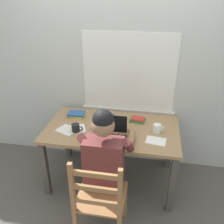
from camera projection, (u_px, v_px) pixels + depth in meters
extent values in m
plane|color=#56514C|center=(112.00, 179.00, 2.97)|extent=(8.00, 8.00, 0.00)
cube|color=beige|center=(119.00, 63.00, 2.79)|extent=(6.00, 0.04, 2.60)
cube|color=white|center=(129.00, 73.00, 2.80)|extent=(1.07, 0.01, 0.91)
cube|color=beige|center=(128.00, 110.00, 3.01)|extent=(1.13, 0.06, 0.04)
cube|color=#9E7A51|center=(112.00, 129.00, 2.64)|extent=(1.43, 0.80, 0.03)
cube|color=#4C4742|center=(45.00, 169.00, 2.61)|extent=(0.06, 0.06, 0.68)
cube|color=#4C4742|center=(172.00, 185.00, 2.40)|extent=(0.06, 0.06, 0.68)
cube|color=#4C4742|center=(67.00, 134.00, 3.22)|extent=(0.06, 0.06, 0.68)
cube|color=#4C4742|center=(170.00, 145.00, 3.01)|extent=(0.06, 0.06, 0.68)
cube|color=brown|center=(104.00, 164.00, 2.14)|extent=(0.34, 0.20, 0.50)
sphere|color=#936B4C|center=(103.00, 125.00, 1.96)|extent=(0.19, 0.19, 0.19)
sphere|color=black|center=(103.00, 120.00, 1.93)|extent=(0.17, 0.17, 0.17)
cube|color=black|center=(105.00, 117.00, 2.02)|extent=(0.13, 0.10, 0.01)
cylinder|color=#38383D|center=(100.00, 170.00, 2.44)|extent=(0.13, 0.40, 0.13)
cylinder|color=#38383D|center=(117.00, 172.00, 2.41)|extent=(0.13, 0.40, 0.13)
cylinder|color=#38383D|center=(104.00, 174.00, 2.72)|extent=(0.10, 0.10, 0.44)
cylinder|color=#38383D|center=(120.00, 176.00, 2.69)|extent=(0.10, 0.10, 0.44)
cylinder|color=brown|center=(84.00, 141.00, 2.17)|extent=(0.10, 0.25, 0.24)
cylinder|color=#936B4C|center=(91.00, 135.00, 2.41)|extent=(0.07, 0.28, 0.07)
sphere|color=#936B4C|center=(95.00, 128.00, 2.54)|extent=(0.08, 0.08, 0.08)
cylinder|color=brown|center=(128.00, 145.00, 2.11)|extent=(0.10, 0.25, 0.24)
cylinder|color=#936B4C|center=(131.00, 139.00, 2.35)|extent=(0.07, 0.28, 0.07)
sphere|color=#936B4C|center=(131.00, 132.00, 2.48)|extent=(0.08, 0.08, 0.08)
cube|color=olive|center=(102.00, 196.00, 2.15)|extent=(0.42, 0.42, 0.02)
cube|color=olive|center=(125.00, 201.00, 2.39)|extent=(0.04, 0.04, 0.42)
cube|color=olive|center=(88.00, 195.00, 2.45)|extent=(0.04, 0.04, 0.42)
cube|color=olive|center=(120.00, 194.00, 1.84)|extent=(0.04, 0.04, 0.48)
cube|color=olive|center=(72.00, 188.00, 1.90)|extent=(0.04, 0.04, 0.48)
cube|color=olive|center=(96.00, 202.00, 1.93)|extent=(0.36, 0.02, 0.04)
cube|color=olive|center=(96.00, 189.00, 1.86)|extent=(0.36, 0.02, 0.04)
cube|color=olive|center=(95.00, 175.00, 1.80)|extent=(0.36, 0.02, 0.04)
cube|color=black|center=(108.00, 141.00, 2.41)|extent=(0.33, 0.23, 0.02)
cube|color=#2B2B2D|center=(108.00, 140.00, 2.40)|extent=(0.29, 0.17, 0.00)
cube|color=black|center=(111.00, 124.00, 2.47)|extent=(0.33, 0.06, 0.22)
cube|color=silver|center=(111.00, 124.00, 2.47)|extent=(0.29, 0.04, 0.19)
ellipsoid|color=black|center=(131.00, 142.00, 2.37)|extent=(0.06, 0.10, 0.03)
cylinder|color=white|center=(157.00, 129.00, 2.53)|extent=(0.08, 0.08, 0.09)
torus|color=white|center=(162.00, 129.00, 2.52)|extent=(0.05, 0.01, 0.05)
cylinder|color=black|center=(76.00, 128.00, 2.54)|extent=(0.08, 0.08, 0.10)
torus|color=black|center=(81.00, 128.00, 2.53)|extent=(0.05, 0.01, 0.05)
cube|color=gold|center=(77.00, 115.00, 2.87)|extent=(0.19, 0.16, 0.02)
cube|color=#2D5B9E|center=(76.00, 114.00, 2.86)|extent=(0.20, 0.14, 0.03)
cube|color=#38844C|center=(137.00, 120.00, 2.76)|extent=(0.18, 0.14, 0.03)
cube|color=#BC332D|center=(138.00, 119.00, 2.74)|extent=(0.16, 0.12, 0.02)
cube|color=white|center=(76.00, 129.00, 2.60)|extent=(0.26, 0.25, 0.01)
cube|color=silver|center=(67.00, 130.00, 2.58)|extent=(0.26, 0.24, 0.02)
cube|color=white|center=(156.00, 141.00, 2.41)|extent=(0.21, 0.17, 0.01)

